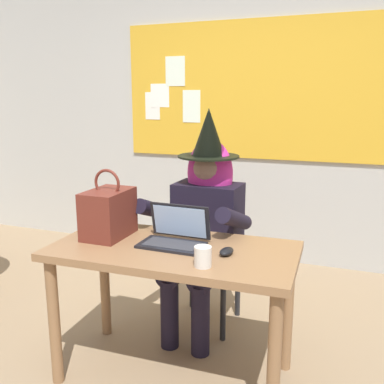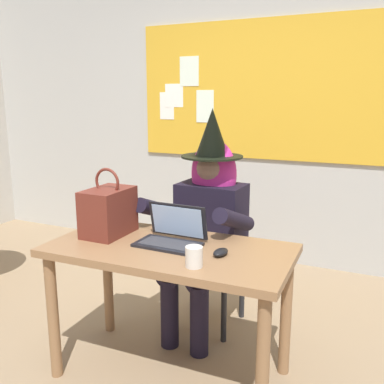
# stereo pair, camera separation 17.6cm
# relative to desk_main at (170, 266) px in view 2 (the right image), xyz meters

# --- Properties ---
(ground_plane) EXTENTS (24.00, 24.00, 0.00)m
(ground_plane) POSITION_rel_desk_main_xyz_m (-0.03, -0.08, -0.63)
(ground_plane) COLOR #937A5B
(wall_back_bulletin) EXTENTS (6.42, 2.12, 2.79)m
(wall_back_bulletin) POSITION_rel_desk_main_xyz_m (-0.03, 1.94, 0.78)
(wall_back_bulletin) COLOR #B2B2AD
(wall_back_bulletin) RESTS_ON ground
(desk_main) EXTENTS (1.27, 0.67, 0.74)m
(desk_main) POSITION_rel_desk_main_xyz_m (0.00, 0.00, 0.00)
(desk_main) COLOR #8E6642
(desk_main) RESTS_ON ground
(chair_at_desk) EXTENTS (0.43, 0.43, 0.88)m
(chair_at_desk) POSITION_rel_desk_main_xyz_m (-0.02, 0.68, -0.14)
(chair_at_desk) COLOR #4C1E19
(chair_at_desk) RESTS_ON ground
(person_costumed) EXTENTS (0.61, 0.67, 1.43)m
(person_costumed) POSITION_rel_desk_main_xyz_m (-0.02, 0.56, 0.15)
(person_costumed) COLOR black
(person_costumed) RESTS_ON ground
(laptop) EXTENTS (0.34, 0.24, 0.20)m
(laptop) POSITION_rel_desk_main_xyz_m (-0.01, 0.05, 0.15)
(laptop) COLOR black
(laptop) RESTS_ON desk_main
(computer_mouse) EXTENTS (0.07, 0.11, 0.03)m
(computer_mouse) POSITION_rel_desk_main_xyz_m (0.29, -0.01, 0.13)
(computer_mouse) COLOR black
(computer_mouse) RESTS_ON desk_main
(handbag) EXTENTS (0.20, 0.30, 0.38)m
(handbag) POSITION_rel_desk_main_xyz_m (-0.40, 0.04, 0.24)
(handbag) COLOR maroon
(handbag) RESTS_ON desk_main
(coffee_mug) EXTENTS (0.08, 0.08, 0.09)m
(coffee_mug) POSITION_rel_desk_main_xyz_m (0.23, -0.19, 0.16)
(coffee_mug) COLOR silver
(coffee_mug) RESTS_ON desk_main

